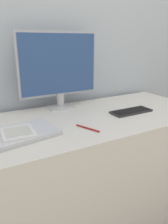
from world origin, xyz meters
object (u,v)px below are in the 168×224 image
(ereader, at_px, (18,132))
(pen, at_px, (88,128))
(keyboard, at_px, (131,111))
(monitor, at_px, (59,67))
(laptop, at_px, (21,133))

(ereader, height_order, pen, ereader)
(ereader, distance_m, pen, 0.34)
(pen, bearing_deg, keyboard, 15.32)
(pen, bearing_deg, ereader, 169.21)
(keyboard, xyz_separation_m, ereader, (-0.71, -0.04, 0.02))
(keyboard, bearing_deg, pen, -164.68)
(monitor, relative_size, keyboard, 1.99)
(keyboard, xyz_separation_m, pen, (-0.37, -0.10, -0.00))
(keyboard, relative_size, laptop, 0.76)
(monitor, bearing_deg, pen, -93.66)
(ereader, relative_size, pen, 1.23)
(keyboard, xyz_separation_m, laptop, (-0.69, -0.02, 0.00))
(keyboard, distance_m, ereader, 0.71)
(keyboard, bearing_deg, ereader, -176.84)
(ereader, bearing_deg, laptop, 43.39)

